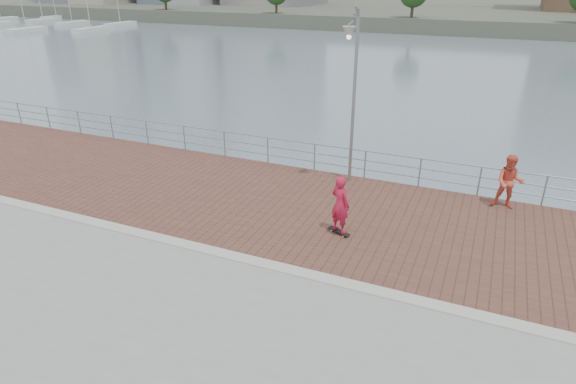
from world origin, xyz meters
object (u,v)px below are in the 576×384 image
at_px(street_lamp, 352,69).
at_px(skateboarder, 340,204).
at_px(bystander, 509,182).
at_px(guardrail, 339,157).

bearing_deg(street_lamp, skateboarder, -75.93).
bearing_deg(bystander, street_lamp, -175.75).
bearing_deg(street_lamp, bystander, 3.06).
xyz_separation_m(street_lamp, skateboarder, (0.91, -3.64, -3.25)).
relative_size(street_lamp, bystander, 3.26).
distance_m(guardrail, bystander, 6.08).
xyz_separation_m(guardrail, street_lamp, (0.58, -0.94, 3.56)).
bearing_deg(skateboarder, guardrail, -47.77).
bearing_deg(skateboarder, bystander, -115.00).
relative_size(guardrail, bystander, 21.28).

